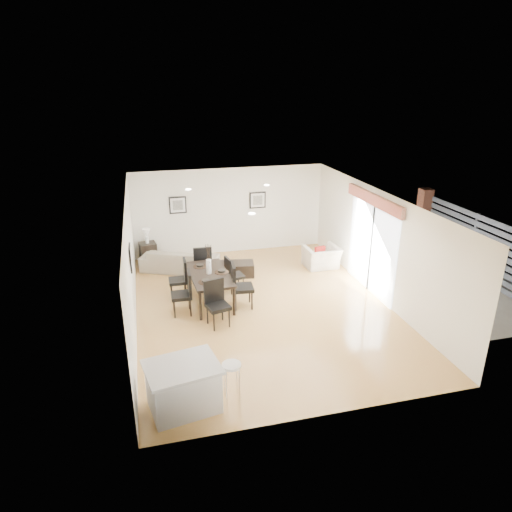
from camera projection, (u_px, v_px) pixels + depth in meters
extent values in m
plane|color=#DAAF59|center=(262.00, 307.00, 11.17)|extent=(8.00, 8.00, 0.00)
cube|color=white|center=(230.00, 211.00, 14.30)|extent=(6.00, 0.04, 2.70)
cube|color=white|center=(329.00, 345.00, 7.06)|extent=(6.00, 0.04, 2.70)
cube|color=white|center=(131.00, 267.00, 9.99)|extent=(0.04, 8.00, 2.70)
cube|color=white|center=(379.00, 245.00, 11.37)|extent=(0.04, 8.00, 2.70)
cube|color=white|center=(263.00, 199.00, 10.19)|extent=(6.00, 8.00, 0.02)
imported|color=gray|center=(180.00, 260.00, 13.19)|extent=(2.35, 1.65, 0.64)
imported|color=beige|center=(321.00, 257.00, 13.42)|extent=(1.00, 0.88, 0.64)
imported|color=#2F5323|center=(469.00, 277.00, 12.08)|extent=(0.58, 0.51, 0.63)
imported|color=#2F5323|center=(438.00, 259.00, 13.15)|extent=(0.53, 0.53, 0.73)
cube|color=black|center=(209.00, 275.00, 11.16)|extent=(1.02, 1.89, 0.06)
cylinder|color=black|center=(200.00, 306.00, 10.42)|extent=(0.07, 0.07, 0.71)
cylinder|color=black|center=(188.00, 277.00, 11.95)|extent=(0.07, 0.07, 0.71)
cylinder|color=black|center=(234.00, 302.00, 10.64)|extent=(0.07, 0.07, 0.71)
cylinder|color=black|center=(218.00, 274.00, 12.17)|extent=(0.07, 0.07, 0.71)
cube|color=black|center=(181.00, 296.00, 10.67)|extent=(0.48, 0.48, 0.08)
cube|color=black|center=(190.00, 283.00, 10.60)|extent=(0.07, 0.47, 0.56)
cylinder|color=black|center=(174.00, 303.00, 10.89)|extent=(0.04, 0.04, 0.43)
cylinder|color=black|center=(189.00, 301.00, 10.97)|extent=(0.04, 0.04, 0.43)
cylinder|color=black|center=(175.00, 310.00, 10.55)|extent=(0.04, 0.04, 0.43)
cylinder|color=black|center=(191.00, 308.00, 10.63)|extent=(0.04, 0.04, 0.43)
cube|color=black|center=(178.00, 281.00, 11.51)|extent=(0.46, 0.46, 0.08)
cube|color=black|center=(185.00, 270.00, 11.45)|extent=(0.07, 0.45, 0.54)
cylinder|color=black|center=(171.00, 287.00, 11.72)|extent=(0.04, 0.04, 0.41)
cylinder|color=black|center=(185.00, 286.00, 11.79)|extent=(0.04, 0.04, 0.41)
cylinder|color=black|center=(172.00, 293.00, 11.40)|extent=(0.04, 0.04, 0.41)
cylinder|color=black|center=(186.00, 292.00, 11.47)|extent=(0.04, 0.04, 0.41)
cube|color=black|center=(243.00, 288.00, 10.99)|extent=(0.55, 0.55, 0.09)
cube|color=black|center=(233.00, 276.00, 10.85)|extent=(0.11, 0.51, 0.60)
cylinder|color=black|center=(252.00, 301.00, 10.94)|extent=(0.04, 0.04, 0.46)
cylinder|color=black|center=(236.00, 302.00, 10.88)|extent=(0.04, 0.04, 0.46)
cylinder|color=black|center=(250.00, 294.00, 11.30)|extent=(0.04, 0.04, 0.46)
cylinder|color=black|center=(234.00, 295.00, 11.25)|extent=(0.04, 0.04, 0.46)
cube|color=black|center=(235.00, 276.00, 11.85)|extent=(0.49, 0.49, 0.07)
cube|color=black|center=(228.00, 267.00, 11.69)|extent=(0.13, 0.43, 0.51)
cylinder|color=black|center=(243.00, 285.00, 11.86)|extent=(0.03, 0.03, 0.39)
cylinder|color=black|center=(231.00, 288.00, 11.73)|extent=(0.03, 0.03, 0.39)
cylinder|color=black|center=(239.00, 281.00, 12.14)|extent=(0.03, 0.03, 0.39)
cylinder|color=black|center=(227.00, 283.00, 12.02)|extent=(0.03, 0.03, 0.39)
cube|color=black|center=(218.00, 307.00, 10.14)|extent=(0.58, 0.58, 0.08)
cube|color=black|center=(214.00, 291.00, 10.20)|extent=(0.48, 0.18, 0.57)
cylinder|color=black|center=(214.00, 322.00, 10.00)|extent=(0.04, 0.04, 0.43)
cylinder|color=black|center=(207.00, 315.00, 10.31)|extent=(0.04, 0.04, 0.43)
cylinder|color=black|center=(229.00, 318.00, 10.17)|extent=(0.04, 0.04, 0.43)
cylinder|color=black|center=(222.00, 312.00, 10.47)|extent=(0.04, 0.04, 0.43)
cube|color=black|center=(203.00, 266.00, 12.36)|extent=(0.51, 0.51, 0.08)
cube|color=black|center=(203.00, 258.00, 12.05)|extent=(0.49, 0.09, 0.58)
cylinder|color=black|center=(209.00, 271.00, 12.66)|extent=(0.04, 0.04, 0.44)
cylinder|color=black|center=(211.00, 277.00, 12.31)|extent=(0.04, 0.04, 0.44)
cylinder|color=black|center=(196.00, 272.00, 12.59)|extent=(0.04, 0.04, 0.44)
cylinder|color=black|center=(196.00, 278.00, 12.25)|extent=(0.04, 0.04, 0.44)
cylinder|color=white|center=(209.00, 267.00, 11.08)|extent=(0.12, 0.12, 0.36)
cylinder|color=black|center=(222.00, 272.00, 11.22)|extent=(0.35, 0.35, 0.01)
cylinder|color=black|center=(222.00, 271.00, 11.21)|extent=(0.19, 0.19, 0.05)
cylinder|color=black|center=(200.00, 266.00, 11.56)|extent=(0.35, 0.35, 0.01)
cylinder|color=black|center=(200.00, 265.00, 11.54)|extent=(0.19, 0.19, 0.05)
cylinder|color=black|center=(206.00, 282.00, 10.66)|extent=(0.35, 0.35, 0.01)
cylinder|color=black|center=(206.00, 281.00, 10.65)|extent=(0.19, 0.19, 0.05)
cube|color=black|center=(237.00, 269.00, 12.90)|extent=(1.03, 0.72, 0.38)
cube|color=black|center=(148.00, 253.00, 13.77)|extent=(0.54, 0.54, 0.62)
cylinder|color=white|center=(147.00, 240.00, 13.63)|extent=(0.11, 0.11, 0.19)
cone|color=#EFE2CF|center=(146.00, 233.00, 13.55)|extent=(0.23, 0.23, 0.26)
cube|color=maroon|center=(320.00, 252.00, 13.24)|extent=(0.33, 0.16, 0.32)
cube|color=silver|center=(183.00, 388.00, 7.59)|extent=(1.23, 1.00, 0.78)
cube|color=#BBBBBD|center=(182.00, 367.00, 7.44)|extent=(1.33, 1.11, 0.05)
cylinder|color=white|center=(231.00, 365.00, 7.67)|extent=(0.33, 0.33, 0.05)
cylinder|color=silver|center=(237.00, 378.00, 7.92)|extent=(0.02, 0.02, 0.70)
cylinder|color=silver|center=(224.00, 380.00, 7.87)|extent=(0.02, 0.02, 0.70)
cylinder|color=silver|center=(227.00, 387.00, 7.67)|extent=(0.02, 0.02, 0.70)
cylinder|color=silver|center=(239.00, 385.00, 7.72)|extent=(0.02, 0.02, 0.70)
cube|color=black|center=(178.00, 205.00, 13.79)|extent=(0.52, 0.03, 0.52)
cube|color=white|center=(178.00, 205.00, 13.79)|extent=(0.44, 0.04, 0.44)
cube|color=#51524D|center=(178.00, 205.00, 13.79)|extent=(0.30, 0.04, 0.30)
cube|color=black|center=(258.00, 200.00, 14.37)|extent=(0.52, 0.03, 0.52)
cube|color=white|center=(258.00, 200.00, 14.37)|extent=(0.44, 0.04, 0.44)
cube|color=#51524D|center=(258.00, 200.00, 14.37)|extent=(0.30, 0.04, 0.30)
cube|color=black|center=(131.00, 258.00, 9.71)|extent=(0.03, 0.52, 0.52)
cube|color=white|center=(131.00, 258.00, 9.71)|extent=(0.04, 0.44, 0.44)
cube|color=#51524D|center=(131.00, 258.00, 9.71)|extent=(0.04, 0.30, 0.30)
cube|color=white|center=(371.00, 249.00, 11.71)|extent=(0.02, 2.40, 2.25)
cube|color=black|center=(371.00, 249.00, 11.71)|extent=(0.03, 0.05, 2.25)
cube|color=black|center=(375.00, 206.00, 11.30)|extent=(0.03, 2.50, 0.05)
cube|color=maroon|center=(374.00, 200.00, 11.23)|extent=(0.10, 2.70, 0.28)
plane|color=gray|center=(434.00, 281.00, 12.58)|extent=(6.00, 6.00, 0.00)
cube|color=#29292C|center=(477.00, 247.00, 12.53)|extent=(0.08, 5.50, 1.80)
cube|color=brown|center=(423.00, 220.00, 14.63)|extent=(0.35, 0.35, 2.00)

